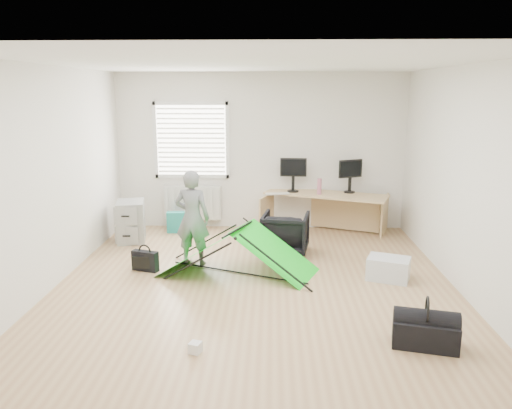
{
  "coord_description": "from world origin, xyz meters",
  "views": [
    {
      "loc": [
        0.21,
        -5.9,
        2.41
      ],
      "look_at": [
        0.0,
        0.4,
        0.95
      ],
      "focal_mm": 35.0,
      "sensor_mm": 36.0,
      "label": 1
    }
  ],
  "objects_px": {
    "desk": "(325,213)",
    "monitor_right": "(350,181)",
    "person": "(192,218)",
    "laptop_bag": "(145,261)",
    "thermos": "(319,186)",
    "storage_crate": "(388,269)",
    "office_chair": "(285,233)",
    "monitor_left": "(293,179)",
    "filing_cabinet": "(131,221)",
    "duffel_bag": "(425,333)",
    "kite": "(238,252)"
  },
  "relations": [
    {
      "from": "desk",
      "to": "person",
      "type": "distance_m",
      "value": 2.61
    },
    {
      "from": "storage_crate",
      "to": "duffel_bag",
      "type": "relative_size",
      "value": 0.86
    },
    {
      "from": "laptop_bag",
      "to": "person",
      "type": "bearing_deg",
      "value": 44.61
    },
    {
      "from": "duffel_bag",
      "to": "filing_cabinet",
      "type": "bearing_deg",
      "value": 151.71
    },
    {
      "from": "thermos",
      "to": "duffel_bag",
      "type": "bearing_deg",
      "value": -79.79
    },
    {
      "from": "monitor_left",
      "to": "thermos",
      "type": "distance_m",
      "value": 0.48
    },
    {
      "from": "office_chair",
      "to": "desk",
      "type": "bearing_deg",
      "value": -113.98
    },
    {
      "from": "monitor_left",
      "to": "thermos",
      "type": "xyz_separation_m",
      "value": [
        0.43,
        -0.19,
        -0.08
      ]
    },
    {
      "from": "monitor_left",
      "to": "monitor_right",
      "type": "distance_m",
      "value": 0.96
    },
    {
      "from": "office_chair",
      "to": "storage_crate",
      "type": "bearing_deg",
      "value": 150.68
    },
    {
      "from": "duffel_bag",
      "to": "office_chair",
      "type": "bearing_deg",
      "value": 127.76
    },
    {
      "from": "storage_crate",
      "to": "duffel_bag",
      "type": "xyz_separation_m",
      "value": [
        -0.04,
        -1.74,
        -0.01
      ]
    },
    {
      "from": "laptop_bag",
      "to": "kite",
      "type": "bearing_deg",
      "value": 15.88
    },
    {
      "from": "monitor_left",
      "to": "kite",
      "type": "relative_size",
      "value": 0.23
    },
    {
      "from": "filing_cabinet",
      "to": "kite",
      "type": "height_order",
      "value": "filing_cabinet"
    },
    {
      "from": "office_chair",
      "to": "duffel_bag",
      "type": "height_order",
      "value": "office_chair"
    },
    {
      "from": "kite",
      "to": "duffel_bag",
      "type": "height_order",
      "value": "kite"
    },
    {
      "from": "kite",
      "to": "thermos",
      "type": "bearing_deg",
      "value": 79.54
    },
    {
      "from": "laptop_bag",
      "to": "duffel_bag",
      "type": "xyz_separation_m",
      "value": [
        3.19,
        -1.95,
        -0.01
      ]
    },
    {
      "from": "kite",
      "to": "person",
      "type": "bearing_deg",
      "value": 173.4
    },
    {
      "from": "office_chair",
      "to": "kite",
      "type": "height_order",
      "value": "office_chair"
    },
    {
      "from": "monitor_right",
      "to": "laptop_bag",
      "type": "bearing_deg",
      "value": -170.7
    },
    {
      "from": "desk",
      "to": "monitor_left",
      "type": "height_order",
      "value": "monitor_left"
    },
    {
      "from": "thermos",
      "to": "person",
      "type": "bearing_deg",
      "value": -140.37
    },
    {
      "from": "monitor_right",
      "to": "monitor_left",
      "type": "bearing_deg",
      "value": 153.48
    },
    {
      "from": "person",
      "to": "storage_crate",
      "type": "height_order",
      "value": "person"
    },
    {
      "from": "kite",
      "to": "storage_crate",
      "type": "distance_m",
      "value": 1.97
    },
    {
      "from": "duffel_bag",
      "to": "desk",
      "type": "bearing_deg",
      "value": 111.44
    },
    {
      "from": "office_chair",
      "to": "person",
      "type": "relative_size",
      "value": 0.51
    },
    {
      "from": "monitor_right",
      "to": "desk",
      "type": "bearing_deg",
      "value": 168.93
    },
    {
      "from": "filing_cabinet",
      "to": "office_chair",
      "type": "bearing_deg",
      "value": -24.38
    },
    {
      "from": "filing_cabinet",
      "to": "monitor_left",
      "type": "xyz_separation_m",
      "value": [
        2.64,
        0.69,
        0.58
      ]
    },
    {
      "from": "monitor_right",
      "to": "laptop_bag",
      "type": "height_order",
      "value": "monitor_right"
    },
    {
      "from": "office_chair",
      "to": "duffel_bag",
      "type": "xyz_separation_m",
      "value": [
        1.27,
        -2.77,
        -0.18
      ]
    },
    {
      "from": "thermos",
      "to": "kite",
      "type": "height_order",
      "value": "thermos"
    },
    {
      "from": "desk",
      "to": "filing_cabinet",
      "type": "xyz_separation_m",
      "value": [
        -3.19,
        -0.55,
        -0.02
      ]
    },
    {
      "from": "filing_cabinet",
      "to": "monitor_right",
      "type": "xyz_separation_m",
      "value": [
        3.6,
        0.65,
        0.57
      ]
    },
    {
      "from": "thermos",
      "to": "storage_crate",
      "type": "distance_m",
      "value": 2.3
    },
    {
      "from": "person",
      "to": "laptop_bag",
      "type": "xyz_separation_m",
      "value": [
        -0.61,
        -0.29,
        -0.53
      ]
    },
    {
      "from": "desk",
      "to": "storage_crate",
      "type": "height_order",
      "value": "desk"
    },
    {
      "from": "thermos",
      "to": "storage_crate",
      "type": "bearing_deg",
      "value": -70.74
    },
    {
      "from": "thermos",
      "to": "storage_crate",
      "type": "relative_size",
      "value": 0.51
    },
    {
      "from": "storage_crate",
      "to": "filing_cabinet",
      "type": "bearing_deg",
      "value": 157.49
    },
    {
      "from": "desk",
      "to": "monitor_left",
      "type": "distance_m",
      "value": 0.8
    },
    {
      "from": "desk",
      "to": "monitor_right",
      "type": "relative_size",
      "value": 4.69
    },
    {
      "from": "desk",
      "to": "filing_cabinet",
      "type": "bearing_deg",
      "value": -149.18
    },
    {
      "from": "person",
      "to": "monitor_left",
      "type": "bearing_deg",
      "value": -121.31
    },
    {
      "from": "desk",
      "to": "person",
      "type": "xyz_separation_m",
      "value": [
        -2.01,
        -1.62,
        0.32
      ]
    },
    {
      "from": "desk",
      "to": "duffel_bag",
      "type": "height_order",
      "value": "desk"
    },
    {
      "from": "office_chair",
      "to": "kite",
      "type": "xyz_separation_m",
      "value": [
        -0.65,
        -0.89,
        -0.0
      ]
    }
  ]
}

